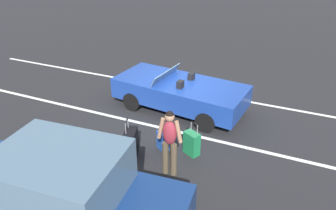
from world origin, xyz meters
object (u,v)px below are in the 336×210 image
Objects in this scene: convertible_car at (174,91)px; suitcase_small_carryon at (163,141)px; suitcase_medium_bright at (192,143)px; suitcase_large_black at (131,143)px; traveler_person at (170,140)px; parked_sedan_near at (60,196)px.

convertible_car is 8.62× the size of suitcase_small_carryon.
suitcase_medium_bright is at bearing 129.19° from convertible_car.
suitcase_large_black is at bearing 165.69° from suitcase_small_carryon.
suitcase_medium_bright is at bearing -15.60° from traveler_person.
convertible_car is at bearing 47.79° from suitcase_small_carryon.
traveler_person is at bearing -120.06° from parked_sedan_near.
convertible_car reaches higher than suitcase_small_carryon.
suitcase_small_carryon is at bearing 30.26° from traveler_person.
parked_sedan_near is at bearing 152.09° from traveler_person.
suitcase_large_black is 1.17× the size of suitcase_medium_bright.
suitcase_large_black is at bearing 75.24° from traveler_person.
suitcase_small_carryon is at bearing 25.39° from suitcase_large_black.
parked_sedan_near is (-0.06, 2.55, 0.52)m from suitcase_large_black.
convertible_car reaches higher than suitcase_medium_bright.
parked_sedan_near is (1.08, 2.30, -0.04)m from traveler_person.
parked_sedan_near reaches higher than suitcase_large_black.
parked_sedan_near is (0.55, 3.13, 0.64)m from suitcase_small_carryon.
traveler_person reaches higher than suitcase_medium_bright.
convertible_car is at bearing -93.96° from parked_sedan_near.
suitcase_small_carryon is at bearing 112.25° from convertible_car.
parked_sedan_near reaches higher than suitcase_medium_bright.
traveler_person is (-0.54, 0.82, 0.68)m from suitcase_small_carryon.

